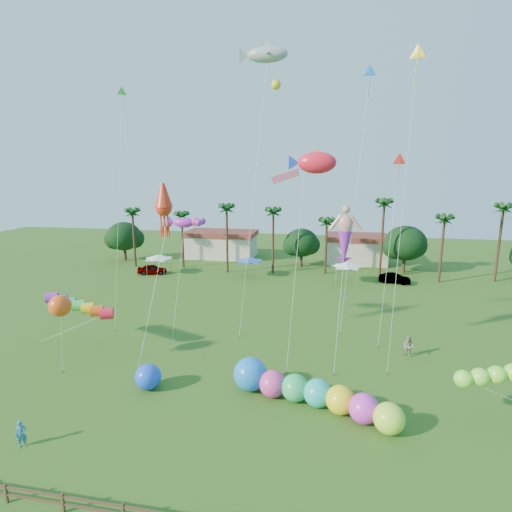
% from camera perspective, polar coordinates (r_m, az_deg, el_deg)
% --- Properties ---
extents(ground, '(160.00, 160.00, 0.00)m').
position_cam_1_polar(ground, '(25.54, -4.59, -25.10)').
color(ground, '#285116').
rests_on(ground, ground).
extents(tree_line, '(69.46, 8.91, 11.00)m').
position_cam_1_polar(tree_line, '(64.61, 8.73, 1.89)').
color(tree_line, '#3A2819').
rests_on(tree_line, ground).
extents(buildings_row, '(35.00, 7.00, 4.00)m').
position_cam_1_polar(buildings_row, '(71.43, 3.51, 1.11)').
color(buildings_row, beige).
rests_on(buildings_row, ground).
extents(tent_row, '(31.00, 4.00, 0.60)m').
position_cam_1_polar(tent_row, '(58.52, -1.00, -0.53)').
color(tent_row, white).
rests_on(tent_row, ground).
extents(car_a, '(4.65, 2.79, 1.48)m').
position_cam_1_polar(car_a, '(63.22, -14.62, -1.85)').
color(car_a, '#4C4C54').
rests_on(car_a, ground).
extents(car_b, '(4.44, 2.15, 1.40)m').
position_cam_1_polar(car_b, '(59.41, 19.19, -3.05)').
color(car_b, '#4C4C54').
rests_on(car_b, ground).
extents(spectator_a, '(0.69, 0.65, 1.59)m').
position_cam_1_polar(spectator_a, '(28.15, -30.52, -21.05)').
color(spectator_a, teal).
rests_on(spectator_a, ground).
extents(spectator_b, '(1.16, 1.12, 1.88)m').
position_cam_1_polar(spectator_b, '(36.80, 20.95, -11.99)').
color(spectator_b, gray).
rests_on(spectator_b, ground).
extents(caterpillar_inflatable, '(11.58, 5.71, 2.41)m').
position_cam_1_polar(caterpillar_inflatable, '(28.32, 7.19, -18.63)').
color(caterpillar_inflatable, '#E83D96').
rests_on(caterpillar_inflatable, ground).
extents(blue_ball, '(1.87, 1.87, 1.87)m').
position_cam_1_polar(blue_ball, '(30.95, -15.16, -16.32)').
color(blue_ball, blue).
rests_on(blue_ball, ground).
extents(rainbow_tube, '(9.46, 2.20, 4.06)m').
position_cam_1_polar(rainbow_tube, '(37.42, -22.85, -7.43)').
color(rainbow_tube, red).
rests_on(rainbow_tube, ground).
extents(green_worm, '(9.45, 3.49, 3.53)m').
position_cam_1_polar(green_worm, '(28.71, 27.49, -15.33)').
color(green_worm, '#7EF336').
rests_on(green_worm, ground).
extents(orange_ball_kite, '(1.88, 1.88, 6.10)m').
position_cam_1_polar(orange_ball_kite, '(34.46, -26.19, -6.40)').
color(orange_ball_kite, '#FF4E14').
rests_on(orange_ball_kite, ground).
extents(merman_kite, '(1.95, 4.48, 12.36)m').
position_cam_1_polar(merman_kite, '(33.00, 12.56, 2.48)').
color(merman_kite, tan).
rests_on(merman_kite, ground).
extents(fish_kite, '(5.03, 7.20, 17.12)m').
position_cam_1_polar(fish_kite, '(34.32, 8.70, 13.03)').
color(fish_kite, '#F91B2F').
rests_on(fish_kite, ground).
extents(shark_kite, '(5.50, 7.33, 27.11)m').
position_cam_1_polar(shark_kite, '(42.02, 1.62, 26.81)').
color(shark_kite, '#969DA4').
rests_on(shark_kite, ground).
extents(squid_kite, '(1.71, 5.33, 14.60)m').
position_cam_1_polar(squid_kite, '(33.65, -13.04, 6.69)').
color(squid_kite, red).
rests_on(squid_kite, ground).
extents(lobster_kite, '(3.66, 4.66, 11.56)m').
position_cam_1_polar(lobster_kite, '(36.63, -10.28, 4.73)').
color(lobster_kite, '#B429CD').
rests_on(lobster_kite, ground).
extents(delta_kite_red, '(1.93, 3.71, 17.04)m').
position_cam_1_polar(delta_kite_red, '(38.59, 19.78, 12.46)').
color(delta_kite_red, red).
rests_on(delta_kite_red, ground).
extents(delta_kite_yellow, '(1.68, 3.59, 24.46)m').
position_cam_1_polar(delta_kite_yellow, '(34.28, 22.00, 24.71)').
color(delta_kite_yellow, yellow).
rests_on(delta_kite_yellow, ground).
extents(delta_kite_green, '(0.94, 4.15, 23.38)m').
position_cam_1_polar(delta_kite_green, '(42.97, -18.64, 20.45)').
color(delta_kite_green, green).
rests_on(delta_kite_green, ground).
extents(delta_kite_blue, '(2.48, 4.04, 25.12)m').
position_cam_1_polar(delta_kite_blue, '(41.82, 15.89, 23.50)').
color(delta_kite_blue, blue).
rests_on(delta_kite_blue, ground).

